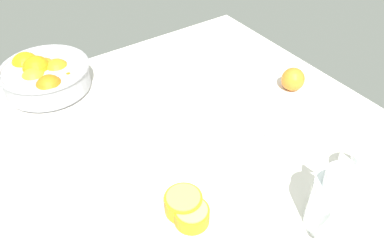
{
  "coord_description": "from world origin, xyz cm",
  "views": [
    {
      "loc": [
        -42.42,
        -66.09,
        74.69
      ],
      "look_at": [
        2.04,
        -0.65,
        6.69
      ],
      "focal_mm": 36.44,
      "sensor_mm": 36.0,
      "label": 1
    }
  ],
  "objects_px": {
    "juice_glass": "(363,173)",
    "orange_half_1": "(183,203)",
    "orange_half_0": "(192,215)",
    "spoon": "(275,125)",
    "loose_orange_0": "(293,79)",
    "juice_pitcher": "(333,206)",
    "cutting_board": "(185,212)",
    "fruit_bowl": "(46,76)"
  },
  "relations": [
    {
      "from": "juice_glass",
      "to": "orange_half_1",
      "type": "bearing_deg",
      "value": 157.48
    },
    {
      "from": "orange_half_0",
      "to": "spoon",
      "type": "xyz_separation_m",
      "value": [
        0.39,
        0.14,
        -0.04
      ]
    },
    {
      "from": "loose_orange_0",
      "to": "orange_half_1",
      "type": "bearing_deg",
      "value": -158.9
    },
    {
      "from": "juice_pitcher",
      "to": "orange_half_1",
      "type": "bearing_deg",
      "value": 142.16
    },
    {
      "from": "cutting_board",
      "to": "loose_orange_0",
      "type": "height_order",
      "value": "loose_orange_0"
    },
    {
      "from": "cutting_board",
      "to": "juice_pitcher",
      "type": "bearing_deg",
      "value": -38.3
    },
    {
      "from": "cutting_board",
      "to": "orange_half_0",
      "type": "bearing_deg",
      "value": -98.2
    },
    {
      "from": "cutting_board",
      "to": "orange_half_1",
      "type": "height_order",
      "value": "orange_half_1"
    },
    {
      "from": "orange_half_0",
      "to": "juice_pitcher",
      "type": "bearing_deg",
      "value": -32.65
    },
    {
      "from": "fruit_bowl",
      "to": "loose_orange_0",
      "type": "distance_m",
      "value": 0.78
    },
    {
      "from": "juice_pitcher",
      "to": "orange_half_0",
      "type": "bearing_deg",
      "value": 147.35
    },
    {
      "from": "orange_half_1",
      "to": "fruit_bowl",
      "type": "bearing_deg",
      "value": 98.08
    },
    {
      "from": "fruit_bowl",
      "to": "orange_half_0",
      "type": "xyz_separation_m",
      "value": [
        0.09,
        -0.68,
        -0.01
      ]
    },
    {
      "from": "juice_glass",
      "to": "orange_half_1",
      "type": "height_order",
      "value": "juice_glass"
    },
    {
      "from": "cutting_board",
      "to": "fruit_bowl",
      "type": "bearing_deg",
      "value": 98.44
    },
    {
      "from": "juice_glass",
      "to": "loose_orange_0",
      "type": "relative_size",
      "value": 1.43
    },
    {
      "from": "juice_pitcher",
      "to": "orange_half_1",
      "type": "relative_size",
      "value": 2.05
    },
    {
      "from": "juice_pitcher",
      "to": "juice_glass",
      "type": "distance_m",
      "value": 0.15
    },
    {
      "from": "loose_orange_0",
      "to": "spoon",
      "type": "relative_size",
      "value": 0.46
    },
    {
      "from": "juice_pitcher",
      "to": "orange_half_1",
      "type": "height_order",
      "value": "juice_pitcher"
    },
    {
      "from": "juice_glass",
      "to": "orange_half_0",
      "type": "bearing_deg",
      "value": 161.74
    },
    {
      "from": "juice_pitcher",
      "to": "spoon",
      "type": "bearing_deg",
      "value": 66.51
    },
    {
      "from": "cutting_board",
      "to": "orange_half_1",
      "type": "distance_m",
      "value": 0.03
    },
    {
      "from": "loose_orange_0",
      "to": "spoon",
      "type": "xyz_separation_m",
      "value": [
        -0.17,
        -0.11,
        -0.03
      ]
    },
    {
      "from": "spoon",
      "to": "loose_orange_0",
      "type": "bearing_deg",
      "value": 31.76
    },
    {
      "from": "juice_glass",
      "to": "orange_half_1",
      "type": "xyz_separation_m",
      "value": [
        -0.4,
        0.17,
        -0.0
      ]
    },
    {
      "from": "juice_glass",
      "to": "cutting_board",
      "type": "height_order",
      "value": "juice_glass"
    },
    {
      "from": "orange_half_0",
      "to": "spoon",
      "type": "height_order",
      "value": "orange_half_0"
    },
    {
      "from": "fruit_bowl",
      "to": "spoon",
      "type": "xyz_separation_m",
      "value": [
        0.48,
        -0.54,
        -0.05
      ]
    },
    {
      "from": "fruit_bowl",
      "to": "juice_pitcher",
      "type": "bearing_deg",
      "value": -67.8
    },
    {
      "from": "fruit_bowl",
      "to": "orange_half_1",
      "type": "height_order",
      "value": "fruit_bowl"
    },
    {
      "from": "juice_pitcher",
      "to": "spoon",
      "type": "height_order",
      "value": "juice_pitcher"
    },
    {
      "from": "juice_pitcher",
      "to": "orange_half_0",
      "type": "height_order",
      "value": "juice_pitcher"
    },
    {
      "from": "fruit_bowl",
      "to": "juice_pitcher",
      "type": "xyz_separation_m",
      "value": [
        0.35,
        -0.85,
        0.01
      ]
    },
    {
      "from": "orange_half_1",
      "to": "spoon",
      "type": "distance_m",
      "value": 0.4
    },
    {
      "from": "orange_half_0",
      "to": "spoon",
      "type": "bearing_deg",
      "value": 20.24
    },
    {
      "from": "fruit_bowl",
      "to": "cutting_board",
      "type": "bearing_deg",
      "value": -81.56
    },
    {
      "from": "orange_half_0",
      "to": "loose_orange_0",
      "type": "height_order",
      "value": "loose_orange_0"
    },
    {
      "from": "cutting_board",
      "to": "orange_half_1",
      "type": "xyz_separation_m",
      "value": [
        -0.0,
        -0.0,
        0.03
      ]
    },
    {
      "from": "fruit_bowl",
      "to": "cutting_board",
      "type": "distance_m",
      "value": 0.66
    },
    {
      "from": "orange_half_0",
      "to": "loose_orange_0",
      "type": "xyz_separation_m",
      "value": [
        0.56,
        0.25,
        -0.0
      ]
    },
    {
      "from": "juice_pitcher",
      "to": "loose_orange_0",
      "type": "relative_size",
      "value": 2.34
    }
  ]
}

